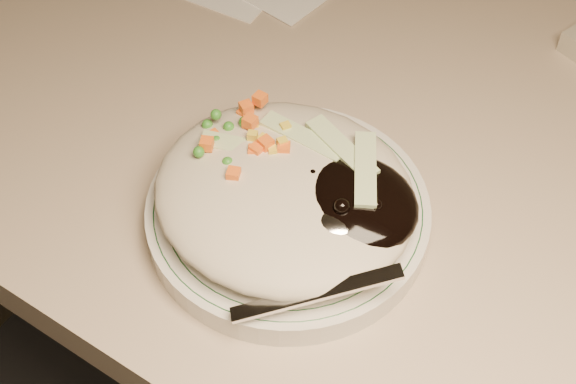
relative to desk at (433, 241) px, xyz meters
The scene contains 4 objects.
desk is the anchor object (origin of this frame).
plate 0.29m from the desk, 106.81° to the right, with size 0.21×0.21×0.02m, color silver.
plate_rim 0.30m from the desk, 106.81° to the right, with size 0.20×0.20×0.00m.
meal 0.31m from the desk, 105.57° to the right, with size 0.21×0.19×0.05m.
Camera 1 is at (0.14, 0.88, 1.22)m, focal length 50.00 mm.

